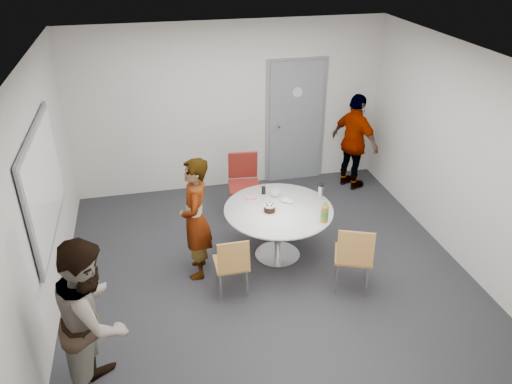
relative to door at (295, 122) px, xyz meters
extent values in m
plane|color=#242428|center=(-1.10, -2.48, -1.03)|extent=(5.00, 5.00, 0.00)
plane|color=silver|center=(-1.10, -2.48, 1.67)|extent=(5.00, 5.00, 0.00)
plane|color=beige|center=(-1.10, 0.02, 0.32)|extent=(5.00, 0.00, 5.00)
plane|color=beige|center=(-3.60, -2.48, 0.32)|extent=(0.00, 5.00, 5.00)
plane|color=beige|center=(1.40, -2.48, 0.32)|extent=(0.00, 5.00, 5.00)
plane|color=beige|center=(-1.10, -4.98, 0.32)|extent=(5.00, 0.00, 5.00)
cube|color=slate|center=(0.00, -0.01, 0.00)|extent=(0.90, 0.05, 2.05)
cube|color=gray|center=(0.00, 0.01, 0.00)|extent=(1.02, 0.04, 2.12)
cylinder|color=#B2BFC6|center=(0.00, -0.04, 0.52)|extent=(0.16, 0.01, 0.16)
cylinder|color=silver|center=(-0.32, -0.07, -0.01)|extent=(0.04, 0.14, 0.04)
cube|color=gray|center=(-3.56, -2.28, 0.42)|extent=(0.03, 1.90, 1.25)
cube|color=white|center=(-3.54, -2.28, 0.42)|extent=(0.01, 1.78, 1.13)
cylinder|color=white|center=(-0.88, -2.19, -0.31)|extent=(1.40, 1.40, 0.03)
cylinder|color=silver|center=(-0.88, -2.19, -0.67)|extent=(0.09, 0.09, 0.68)
cylinder|color=silver|center=(-0.88, -2.19, -1.01)|extent=(0.60, 0.60, 0.02)
cylinder|color=white|center=(-1.01, -2.24, -0.29)|extent=(0.19, 0.19, 0.01)
cylinder|color=black|center=(-1.01, -2.24, -0.25)|extent=(0.14, 0.14, 0.08)
cylinder|color=white|center=(-1.01, -2.24, -0.20)|extent=(0.15, 0.15, 0.02)
cylinder|color=olive|center=(-0.42, -2.62, -0.19)|extent=(0.09, 0.09, 0.21)
cylinder|color=#378334|center=(-0.42, -2.62, -0.18)|extent=(0.10, 0.10, 0.08)
cone|color=olive|center=(-0.42, -2.62, -0.06)|extent=(0.09, 0.09, 0.04)
cylinder|color=#48A151|center=(-0.42, -2.62, -0.03)|extent=(0.04, 0.04, 0.02)
imported|color=white|center=(-0.84, -1.86, -0.25)|extent=(0.17, 0.17, 0.10)
cylinder|color=black|center=(-0.97, -1.76, -0.23)|extent=(0.06, 0.06, 0.13)
cylinder|color=silver|center=(-0.27, -2.05, -0.20)|extent=(0.07, 0.07, 0.19)
cylinder|color=black|center=(-0.27, -2.05, -0.10)|extent=(0.07, 0.07, 0.03)
cube|color=pink|center=(-1.17, -1.86, -0.29)|extent=(0.14, 0.08, 0.02)
ellipsoid|color=silver|center=(-0.73, -2.06, -0.28)|extent=(0.20, 0.20, 0.03)
cube|color=olive|center=(-1.61, -2.78, -0.61)|extent=(0.39, 0.39, 0.03)
cube|color=olive|center=(-1.61, -2.96, -0.40)|extent=(0.37, 0.08, 0.37)
cylinder|color=silver|center=(-1.45, -2.62, -0.82)|extent=(0.02, 0.02, 0.41)
cylinder|color=silver|center=(-1.77, -2.62, -0.82)|extent=(0.02, 0.02, 0.41)
cylinder|color=silver|center=(-1.45, -2.93, -0.82)|extent=(0.02, 0.02, 0.41)
cylinder|color=silver|center=(-1.77, -2.93, -0.82)|extent=(0.02, 0.02, 0.41)
cube|color=olive|center=(-0.18, -3.02, -0.56)|extent=(0.57, 0.57, 0.04)
cube|color=olive|center=(-0.25, -3.21, -0.32)|extent=(0.42, 0.24, 0.41)
cylinder|color=silver|center=(0.05, -2.92, -0.79)|extent=(0.02, 0.02, 0.47)
cylinder|color=silver|center=(-0.27, -2.79, -0.79)|extent=(0.02, 0.02, 0.47)
cylinder|color=silver|center=(-0.08, -3.25, -0.79)|extent=(0.02, 0.02, 0.47)
cylinder|color=silver|center=(-0.40, -3.11, -0.79)|extent=(0.02, 0.02, 0.47)
cube|color=maroon|center=(-1.09, -1.07, -0.53)|extent=(0.50, 0.50, 0.04)
cube|color=maroon|center=(-1.07, -0.85, -0.28)|extent=(0.45, 0.14, 0.44)
cylinder|color=silver|center=(-1.30, -1.23, -0.78)|extent=(0.02, 0.02, 0.49)
cylinder|color=silver|center=(-0.93, -1.27, -0.78)|extent=(0.02, 0.02, 0.49)
cylinder|color=silver|center=(-1.26, -0.86, -0.78)|extent=(0.02, 0.02, 0.49)
cylinder|color=silver|center=(-0.89, -0.90, -0.78)|extent=(0.02, 0.02, 0.49)
imported|color=#A5C6EA|center=(-1.95, -2.31, -0.24)|extent=(0.46, 0.62, 1.58)
imported|color=white|center=(-3.05, -3.87, -0.19)|extent=(0.73, 0.89, 1.67)
imported|color=black|center=(0.85, -0.53, -0.22)|extent=(0.76, 1.02, 1.60)
camera|label=1|loc=(-2.39, -7.48, 2.92)|focal=35.00mm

